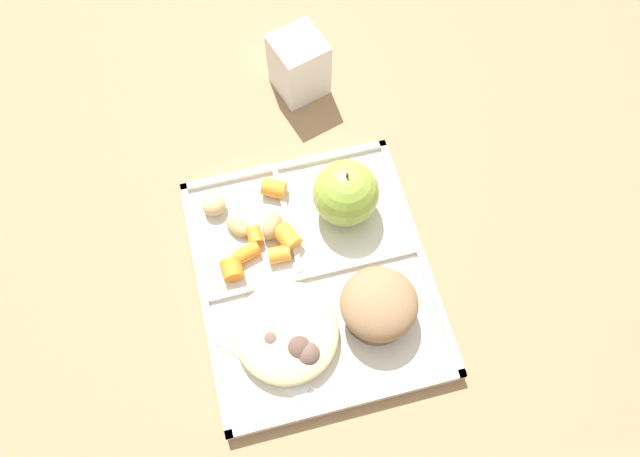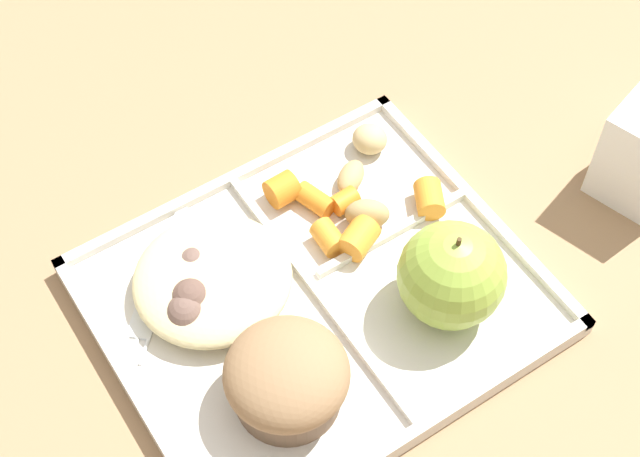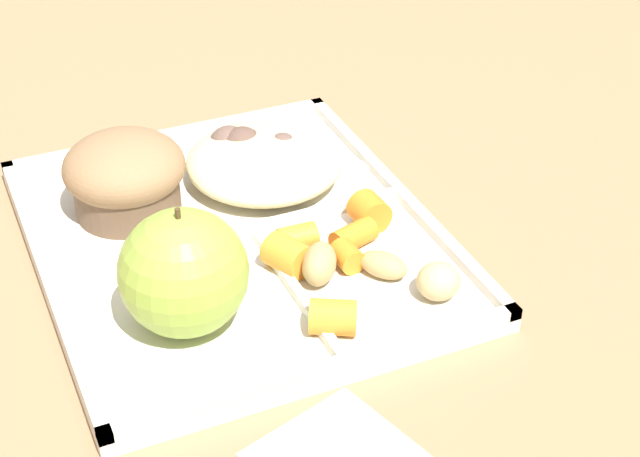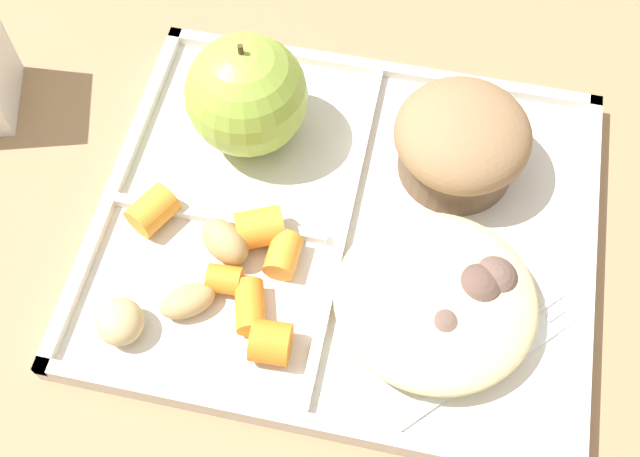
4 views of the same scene
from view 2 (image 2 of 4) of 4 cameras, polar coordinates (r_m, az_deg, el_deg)
name	(u,v)px [view 2 (image 2 of 4)]	position (r m, az deg, el deg)	size (l,w,h in m)	color
ground	(318,302)	(0.77, -0.14, -4.45)	(6.00, 6.00, 0.00)	#997551
lunch_tray	(318,298)	(0.77, -0.12, -4.18)	(0.33, 0.28, 0.02)	silver
green_apple	(452,275)	(0.73, 7.90, -2.79)	(0.08, 0.08, 0.09)	#93B742
bran_muffin	(287,378)	(0.69, -2.00, -8.96)	(0.09, 0.09, 0.06)	brown
carrot_slice_small	(429,198)	(0.81, 6.58, 1.81)	(0.02, 0.02, 0.03)	orange
carrot_slice_back	(358,238)	(0.78, 2.32, -0.58)	(0.03, 0.03, 0.03)	orange
carrot_slice_center	(328,238)	(0.78, 0.51, -0.55)	(0.02, 0.02, 0.03)	orange
carrot_slice_large	(345,201)	(0.80, 1.50, 1.66)	(0.02, 0.02, 0.02)	orange
carrot_slice_tilted	(315,200)	(0.81, -0.31, 1.73)	(0.02, 0.02, 0.03)	orange
carrot_slice_edge	(282,190)	(0.81, -2.29, 2.35)	(0.03, 0.03, 0.02)	orange
potato_chunk_large	(370,139)	(0.84, 3.00, 5.38)	(0.03, 0.03, 0.03)	tan
potato_chunk_golden	(367,214)	(0.79, 2.85, 0.88)	(0.04, 0.02, 0.03)	tan
potato_chunk_small	(351,177)	(0.82, 1.86, 3.12)	(0.04, 0.02, 0.02)	tan
egg_noodle_pile	(213,279)	(0.76, -6.45, -3.02)	(0.13, 0.12, 0.03)	beige
meatball_front	(192,300)	(0.75, -7.68, -4.30)	(0.04, 0.04, 0.04)	brown
meatball_side	(187,314)	(0.74, -7.96, -5.10)	(0.04, 0.04, 0.04)	brown
meatball_back	(194,266)	(0.77, -7.54, -2.25)	(0.03, 0.03, 0.03)	brown
meatball_center	(240,283)	(0.75, -4.81, -3.29)	(0.03, 0.03, 0.03)	brown
plastic_fork	(154,291)	(0.78, -9.92, -3.69)	(0.12, 0.12, 0.00)	white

